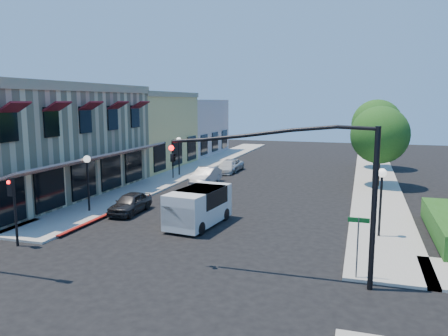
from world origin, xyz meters
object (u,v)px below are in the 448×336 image
(lamppost_right_near, at_px, (381,185))
(lamppost_right_far, at_px, (374,150))
(signal_mast_arm, at_px, (314,177))
(secondary_signal, at_px, (13,199))
(lamppost_left_far, at_px, (179,146))
(parked_car_a, at_px, (130,203))
(parked_car_d, at_px, (230,166))
(white_van, at_px, (198,205))
(parked_car_b, at_px, (206,176))
(street_tree_a, at_px, (380,135))
(parked_car_c, at_px, (227,167))
(street_name_sign, at_px, (358,238))
(street_tree_b, at_px, (377,124))
(lamppost_left_near, at_px, (87,169))

(lamppost_right_near, height_order, lamppost_right_far, same)
(signal_mast_arm, distance_m, secondary_signal, 13.97)
(lamppost_left_far, distance_m, parked_car_a, 13.76)
(parked_car_a, height_order, parked_car_d, parked_car_a)
(lamppost_left_far, xyz_separation_m, white_van, (7.49, -14.61, -1.55))
(white_van, bearing_deg, parked_car_d, 101.52)
(lamppost_right_far, height_order, parked_car_a, lamppost_right_far)
(parked_car_b, bearing_deg, secondary_signal, -98.77)
(street_tree_a, bearing_deg, parked_car_c, 167.56)
(signal_mast_arm, distance_m, street_name_sign, 2.98)
(street_tree_b, bearing_deg, parked_car_a, -122.32)
(street_tree_b, height_order, lamppost_left_near, street_tree_b)
(lamppost_left_near, distance_m, lamppost_left_far, 14.00)
(parked_car_b, bearing_deg, lamppost_right_near, -38.06)
(lamppost_right_far, relative_size, parked_car_a, 0.96)
(street_tree_b, bearing_deg, secondary_signal, -118.77)
(lamppost_left_near, xyz_separation_m, lamppost_right_far, (17.00, 16.00, 0.00))
(street_tree_a, height_order, street_tree_b, street_tree_b)
(parked_car_d, bearing_deg, secondary_signal, -96.53)
(lamppost_right_near, distance_m, lamppost_right_far, 16.00)
(signal_mast_arm, xyz_separation_m, secondary_signal, (-13.86, -0.09, -1.77))
(lamppost_left_near, distance_m, parked_car_c, 17.53)
(street_tree_a, relative_size, parked_car_c, 1.70)
(lamppost_left_near, bearing_deg, parked_car_a, 14.20)
(secondary_signal, bearing_deg, street_tree_a, 50.79)
(secondary_signal, bearing_deg, lamppost_right_far, 53.86)
(lamppost_left_far, distance_m, lamppost_right_near, 22.02)
(lamppost_right_far, bearing_deg, parked_car_d, 171.45)
(lamppost_right_near, bearing_deg, street_tree_b, 89.28)
(street_tree_a, height_order, parked_car_a, street_tree_a)
(signal_mast_arm, xyz_separation_m, lamppost_right_far, (2.64, 22.50, -1.35))
(signal_mast_arm, distance_m, white_van, 9.50)
(street_tree_b, xyz_separation_m, parked_car_b, (-13.60, -13.00, -3.86))
(street_tree_b, relative_size, lamppost_left_far, 1.97)
(lamppost_left_far, bearing_deg, signal_mast_arm, -55.00)
(street_name_sign, distance_m, lamppost_left_far, 25.48)
(signal_mast_arm, height_order, parked_car_b, signal_mast_arm)
(parked_car_b, bearing_deg, white_van, -70.37)
(secondary_signal, distance_m, white_van, 9.27)
(parked_car_a, bearing_deg, parked_car_d, 84.38)
(secondary_signal, height_order, street_name_sign, secondary_signal)
(street_tree_b, xyz_separation_m, parked_car_c, (-13.60, -7.00, -3.99))
(secondary_signal, relative_size, parked_car_b, 0.80)
(signal_mast_arm, height_order, lamppost_left_near, signal_mast_arm)
(white_van, bearing_deg, signal_mast_arm, -40.65)
(lamppost_left_near, height_order, parked_car_a, lamppost_left_near)
(signal_mast_arm, bearing_deg, white_van, 139.35)
(signal_mast_arm, height_order, parked_car_d, signal_mast_arm)
(parked_car_a, bearing_deg, lamppost_left_near, -167.53)
(lamppost_right_near, bearing_deg, lamppost_left_far, 140.53)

